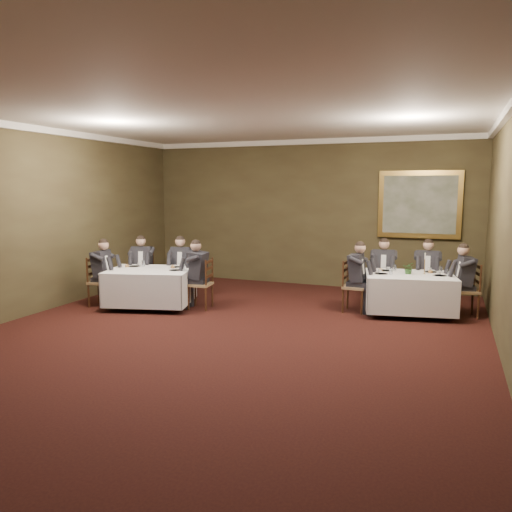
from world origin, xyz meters
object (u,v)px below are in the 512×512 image
Objects in this scene: chair_main_backright at (426,291)px; centerpiece at (409,268)px; table_main at (409,291)px; painting at (419,205)px; chair_main_backleft at (383,290)px; diner_sec_endright at (200,283)px; chair_sec_endleft at (101,292)px; diner_main_backright at (427,280)px; table_second at (150,285)px; chair_sec_backright at (182,285)px; candlestick at (425,266)px; chair_main_endright at (466,301)px; diner_main_endleft at (355,285)px; diner_main_endright at (466,289)px; diner_sec_endleft at (101,281)px; diner_sec_backright at (182,275)px; chair_sec_backleft at (143,285)px; diner_sec_backleft at (143,274)px; chair_sec_endright at (201,294)px; chair_main_endleft at (354,297)px; diner_main_backleft at (383,279)px.

chair_main_backright is 1.10m from centerpiece.
table_main is 1.02× the size of painting.
diner_sec_endright reaches higher than chair_main_backleft.
diner_main_backright is at bearing 102.83° from chair_sec_endleft.
table_second is 0.95m from chair_sec_backright.
candlestick is (0.25, 0.11, 0.47)m from table_main.
candlestick reaches higher than chair_main_endright.
diner_sec_endright is at bearing -71.40° from diner_main_endleft.
chair_sec_endleft is (-5.26, -2.28, 0.00)m from chair_main_backleft.
diner_main_endright is 2.59m from painting.
diner_sec_endleft is at bearing 17.48° from chair_main_backleft.
diner_main_endright is (0.71, -0.69, 0.00)m from diner_main_backright.
diner_sec_backright is at bearing -175.25° from table_main.
diner_sec_endright is 5.62× the size of centerpiece.
diner_sec_endright is (-2.88, -0.84, 0.00)m from diner_main_endleft.
chair_main_endright is at bearing 5.78° from candlestick.
chair_sec_backleft is 0.74× the size of diner_sec_backleft.
painting reaches higher than chair_main_backright.
chair_main_endright is 0.56× the size of painting.
table_second is 1.40× the size of diner_main_endleft.
chair_sec_endright is at bearing -164.51° from candlestick.
diner_sec_endright is (-4.85, -1.21, 0.00)m from diner_main_endright.
diner_main_endright is 1.35× the size of chair_sec_backleft.
diner_sec_endleft is at bearing 91.14° from chair_main_endright.
diner_main_backright is 1.35× the size of chair_sec_backright.
chair_main_endleft is 2.03m from diner_main_endright.
diner_main_endright is (1.56, -0.53, 0.00)m from diner_main_backleft.
table_main is at bearing 166.13° from chair_sec_backleft.
chair_sec_endright is (-3.86, -1.03, -0.17)m from table_main.
centerpiece is at bearing -159.30° from candlestick.
chair_sec_backleft and chair_sec_backright have the same top height.
chair_main_endleft is 3.65m from chair_sec_backright.
chair_main_endright is at bearing 95.43° from chair_sec_endleft.
diner_sec_endright reaches higher than chair_main_endright.
diner_main_endleft is at bearing -169.35° from table_main.
chair_sec_backright is (-4.07, -1.10, 0.00)m from chair_main_backleft.
candlestick is at bearing 24.18° from table_main.
chair_sec_endright is 4.02m from centerpiece.
chair_main_backright is 1.66m from chair_main_endleft.
chair_sec_endleft is at bearing -148.17° from painting.
chair_main_backleft is (-0.57, 0.73, -0.17)m from table_main.
table_main is 1.00m from diner_main_endleft.
chair_main_backleft is at bearing -68.78° from diner_sec_endright.
chair_sec_backleft is at bearing 12.01° from diner_main_backright.
centerpiece reaches higher than chair_sec_endright.
chair_main_backleft is 0.74× the size of diner_main_endright.
painting is (-0.25, 1.95, 1.08)m from candlestick.
chair_sec_endleft is at bearing 49.58° from chair_sec_backleft.
diner_main_backleft is 1.00× the size of diner_main_endleft.
chair_main_endright is (1.57, -0.54, 0.00)m from chair_main_backleft.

